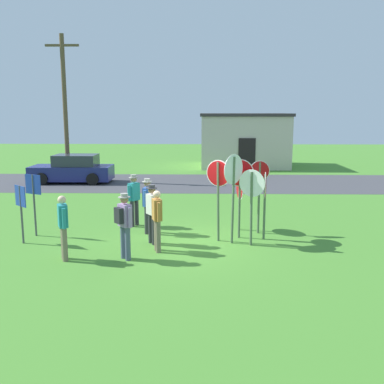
% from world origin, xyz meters
% --- Properties ---
extents(ground_plane, '(80.00, 80.00, 0.00)m').
position_xyz_m(ground_plane, '(0.00, 0.00, 0.00)').
color(ground_plane, '#47842D').
extents(street_asphalt, '(60.00, 6.40, 0.01)m').
position_xyz_m(street_asphalt, '(0.00, 11.07, 0.00)').
color(street_asphalt, '#424247').
rests_on(street_asphalt, ground).
extents(building_background, '(6.10, 5.03, 3.67)m').
position_xyz_m(building_background, '(3.44, 18.67, 1.84)').
color(building_background, beige).
rests_on(building_background, ground).
extents(utility_pole, '(1.80, 0.24, 7.84)m').
position_xyz_m(utility_pole, '(-6.92, 11.77, 4.10)').
color(utility_pole, brown).
rests_on(utility_pole, ground).
extents(parked_car_on_street, '(4.32, 2.05, 1.51)m').
position_xyz_m(parked_car_on_street, '(-6.44, 11.04, 0.69)').
color(parked_car_on_street, navy).
rests_on(parked_car_on_street, ground).
extents(stop_sign_leaning_right, '(0.68, 0.43, 2.20)m').
position_xyz_m(stop_sign_leaning_right, '(1.96, -0.18, 1.50)').
color(stop_sign_leaning_right, '#51664C').
rests_on(stop_sign_leaning_right, ground).
extents(stop_sign_low_front, '(0.64, 0.16, 2.30)m').
position_xyz_m(stop_sign_low_front, '(2.33, 1.16, 1.54)').
color(stop_sign_low_front, '#51664C').
rests_on(stop_sign_low_front, ground).
extents(stop_sign_nearest, '(0.11, 0.78, 2.04)m').
position_xyz_m(stop_sign_nearest, '(2.42, 0.48, 1.39)').
color(stop_sign_nearest, '#51664C').
rests_on(stop_sign_nearest, ground).
extents(stop_sign_tallest, '(0.70, 0.42, 2.42)m').
position_xyz_m(stop_sign_tallest, '(1.03, 0.23, 1.66)').
color(stop_sign_tallest, '#51664C').
rests_on(stop_sign_tallest, ground).
extents(stop_sign_rear_right, '(0.58, 0.67, 2.60)m').
position_xyz_m(stop_sign_rear_right, '(1.45, 0.03, 1.80)').
color(stop_sign_rear_right, '#51664C').
rests_on(stop_sign_rear_right, ground).
extents(stop_sign_center_cluster, '(0.82, 0.07, 2.40)m').
position_xyz_m(stop_sign_center_cluster, '(1.68, 0.60, 1.65)').
color(stop_sign_center_cluster, '#51664C').
rests_on(stop_sign_center_cluster, ground).
extents(stop_sign_leaning_left, '(0.16, 0.90, 1.89)m').
position_xyz_m(stop_sign_leaning_left, '(1.76, 1.52, 1.28)').
color(stop_sign_leaning_left, '#51664C').
rests_on(stop_sign_leaning_left, ground).
extents(person_on_left, '(0.38, 0.49, 1.74)m').
position_xyz_m(person_on_left, '(-0.87, -0.08, 0.98)').
color(person_on_left, '#2D2D33').
rests_on(person_on_left, ground).
extents(person_near_signs, '(0.47, 0.48, 1.74)m').
position_xyz_m(person_near_signs, '(-1.43, -1.46, 1.01)').
color(person_near_signs, '#4C5670').
rests_on(person_near_signs, ground).
extents(person_in_blue, '(0.31, 0.56, 1.74)m').
position_xyz_m(person_in_blue, '(-1.14, 1.07, 0.98)').
color(person_in_blue, '#2D2D33').
rests_on(person_in_blue, ground).
extents(person_holding_notes, '(0.35, 0.53, 1.69)m').
position_xyz_m(person_holding_notes, '(-2.98, -1.54, 0.95)').
color(person_holding_notes, '#7A6B56').
rests_on(person_holding_notes, ground).
extents(person_with_sunhat, '(0.38, 0.49, 1.74)m').
position_xyz_m(person_with_sunhat, '(-1.70, 1.93, 0.98)').
color(person_with_sunhat, '#2D2D33').
rests_on(person_with_sunhat, ground).
extents(person_in_teal, '(0.32, 0.55, 1.69)m').
position_xyz_m(person_in_teal, '(-0.66, -0.76, 0.95)').
color(person_in_teal, '#7A6B56').
rests_on(person_in_teal, ground).
extents(info_panel_leftmost, '(0.55, 0.27, 1.91)m').
position_xyz_m(info_panel_leftmost, '(-4.57, 0.67, 1.32)').
color(info_panel_leftmost, '#4C4C51').
rests_on(info_panel_leftmost, ground).
extents(info_panel_middle, '(0.46, 0.42, 1.70)m').
position_xyz_m(info_panel_middle, '(-4.64, -0.12, 1.17)').
color(info_panel_middle, '#4C4C51').
rests_on(info_panel_middle, ground).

